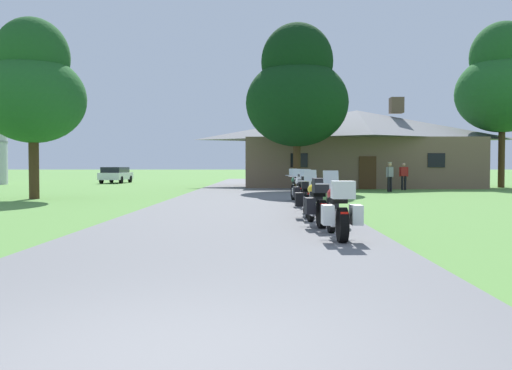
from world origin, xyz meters
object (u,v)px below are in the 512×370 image
motorcycle_red_nearest_to_camera (338,210)px  tree_by_lodge_front (297,91)px  bystander_gray_shirt_beside_signpost (390,175)px  motorcycle_orange_fourth_in_row (307,192)px  bystander_red_shirt_near_lodge (404,175)px  motorcycle_yellow_second_in_row (318,202)px  tree_right_of_lodge (503,82)px  motorcycle_blue_third_in_row (308,197)px  motorcycle_white_fifth_in_row (302,190)px  tree_left_near (33,87)px  motorcycle_green_farthest_in_row (297,187)px  parked_white_suv_far_left (116,174)px

motorcycle_red_nearest_to_camera → tree_by_lodge_front: (0.55, 21.78, 5.28)m
motorcycle_red_nearest_to_camera → bystander_gray_shirt_beside_signpost: size_ratio=1.24×
motorcycle_orange_fourth_in_row → bystander_red_shirt_near_lodge: 17.83m
bystander_gray_shirt_beside_signpost → motorcycle_red_nearest_to_camera: bearing=42.0°
motorcycle_red_nearest_to_camera → motorcycle_yellow_second_in_row: size_ratio=1.00×
bystander_gray_shirt_beside_signpost → tree_by_lodge_front: tree_by_lodge_front is taller
motorcycle_orange_fourth_in_row → tree_right_of_lodge: (15.02, 20.42, 6.60)m
motorcycle_blue_third_in_row → motorcycle_white_fifth_in_row: bearing=89.0°
motorcycle_red_nearest_to_camera → bystander_gray_shirt_beside_signpost: bearing=73.4°
motorcycle_orange_fourth_in_row → bystander_gray_shirt_beside_signpost: 15.07m
motorcycle_blue_third_in_row → tree_left_near: (-11.44, 9.10, 4.38)m
motorcycle_orange_fourth_in_row → tree_right_of_lodge: 26.19m
motorcycle_blue_third_in_row → motorcycle_white_fifth_in_row: size_ratio=1.00×
motorcycle_white_fifth_in_row → tree_by_lodge_front: tree_by_lodge_front is taller
tree_right_of_lodge → motorcycle_red_nearest_to_camera: bearing=-118.7°
motorcycle_white_fifth_in_row → bystander_red_shirt_near_lodge: (7.28, 14.39, 0.32)m
motorcycle_orange_fourth_in_row → tree_right_of_lodge: bearing=56.3°
motorcycle_blue_third_in_row → bystander_red_shirt_near_lodge: (7.42, 18.60, 0.32)m
tree_right_of_lodge → motorcycle_green_farthest_in_row: bearing=-132.9°
motorcycle_yellow_second_in_row → parked_white_suv_far_left: (-14.17, 34.83, 0.17)m
motorcycle_red_nearest_to_camera → motorcycle_yellow_second_in_row: 2.27m
motorcycle_red_nearest_to_camera → motorcycle_green_farthest_in_row: (-0.11, 11.14, 0.01)m
motorcycle_green_farthest_in_row → motorcycle_orange_fourth_in_row: bearing=-95.2°
motorcycle_yellow_second_in_row → motorcycle_red_nearest_to_camera: bearing=-90.8°
motorcycle_white_fifth_in_row → motorcycle_yellow_second_in_row: bearing=-96.7°
motorcycle_yellow_second_in_row → parked_white_suv_far_left: bearing=107.1°
motorcycle_yellow_second_in_row → bystander_gray_shirt_beside_signpost: bearing=67.2°
motorcycle_green_farthest_in_row → tree_right_of_lodge: tree_right_of_lodge is taller
tree_right_of_lodge → parked_white_suv_far_left: bearing=161.7°
motorcycle_red_nearest_to_camera → motorcycle_yellow_second_in_row: (-0.17, 2.27, 0.00)m
motorcycle_orange_fourth_in_row → motorcycle_green_farthest_in_row: size_ratio=1.00×
motorcycle_red_nearest_to_camera → bystander_gray_shirt_beside_signpost: 21.65m
bystander_red_shirt_near_lodge → tree_left_near: size_ratio=0.21×
motorcycle_blue_third_in_row → tree_by_lodge_front: (0.75, 17.13, 5.28)m
motorcycle_blue_third_in_row → motorcycle_orange_fourth_in_row: (0.16, 2.32, 0.01)m
motorcycle_white_fifth_in_row → parked_white_suv_far_left: (-14.27, 28.24, 0.17)m
motorcycle_red_nearest_to_camera → motorcycle_green_farthest_in_row: 11.14m
motorcycle_red_nearest_to_camera → motorcycle_white_fifth_in_row: same height
bystander_red_shirt_near_lodge → bystander_gray_shirt_beside_signpost: bearing=-116.2°
motorcycle_green_farthest_in_row → parked_white_suv_far_left: bearing=112.7°
motorcycle_red_nearest_to_camera → tree_left_near: 18.54m
motorcycle_red_nearest_to_camera → tree_right_of_lodge: (14.97, 27.39, 6.61)m
motorcycle_yellow_second_in_row → motorcycle_blue_third_in_row: size_ratio=1.00×
motorcycle_green_farthest_in_row → tree_right_of_lodge: size_ratio=0.18×
bystander_gray_shirt_beside_signpost → parked_white_suv_far_left: (-20.14, 16.24, -0.17)m
motorcycle_red_nearest_to_camera → motorcycle_orange_fourth_in_row: (-0.04, 6.97, 0.01)m
bystander_red_shirt_near_lodge → tree_by_lodge_front: size_ratio=0.17×
motorcycle_yellow_second_in_row → motorcycle_orange_fourth_in_row: 4.71m
tree_by_lodge_front → parked_white_suv_far_left: 21.96m
bystander_red_shirt_near_lodge → motorcycle_white_fifth_in_row: bearing=-112.6°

